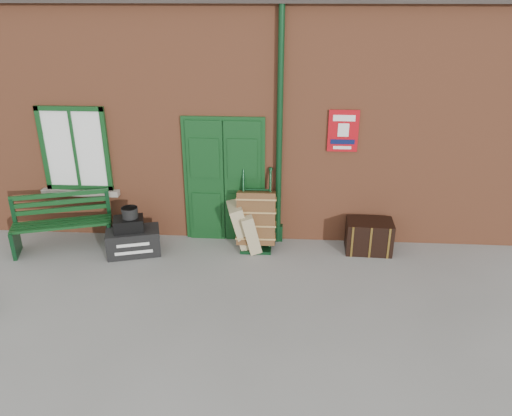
# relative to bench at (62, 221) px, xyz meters

# --- Properties ---
(ground) EXTENTS (80.00, 80.00, 0.00)m
(ground) POSITION_rel_bench_xyz_m (3.08, -0.93, -0.51)
(ground) COLOR gray
(ground) RESTS_ON ground
(station_building) EXTENTS (10.30, 4.30, 4.36)m
(station_building) POSITION_rel_bench_xyz_m (3.08, 2.57, 1.65)
(station_building) COLOR #974F30
(station_building) RESTS_ON ground
(bench) EXTENTS (1.72, 0.97, 1.02)m
(bench) POSITION_rel_bench_xyz_m (0.00, 0.00, 0.00)
(bench) COLOR #103B17
(bench) RESTS_ON ground
(houdini_trunk) EXTENTS (0.99, 0.72, 0.44)m
(houdini_trunk) POSITION_rel_bench_xyz_m (1.27, -0.14, -0.29)
(houdini_trunk) COLOR black
(houdini_trunk) RESTS_ON ground
(strongbox) EXTENTS (0.57, 0.48, 0.22)m
(strongbox) POSITION_rel_bench_xyz_m (1.22, -0.14, 0.05)
(strongbox) COLOR black
(strongbox) RESTS_ON houdini_trunk
(hatbox) EXTENTS (0.33, 0.33, 0.18)m
(hatbox) POSITION_rel_bench_xyz_m (1.25, -0.11, 0.25)
(hatbox) COLOR black
(hatbox) RESTS_ON strongbox
(suitcase_back) EXTENTS (0.54, 0.65, 0.83)m
(suitcase_back) POSITION_rel_bench_xyz_m (3.08, 0.24, -0.10)
(suitcase_back) COLOR tan
(suitcase_back) RESTS_ON ground
(suitcase_front) EXTENTS (0.46, 0.58, 0.71)m
(suitcase_front) POSITION_rel_bench_xyz_m (3.26, 0.14, -0.16)
(suitcase_front) COLOR tan
(suitcase_front) RESTS_ON ground
(porter_trolley) EXTENTS (0.67, 0.73, 1.37)m
(porter_trolley) POSITION_rel_bench_xyz_m (3.36, 0.30, 0.02)
(porter_trolley) COLOR black
(porter_trolley) RESTS_ON ground
(dark_trunk) EXTENTS (0.80, 0.54, 0.56)m
(dark_trunk) POSITION_rel_bench_xyz_m (5.32, 0.22, -0.23)
(dark_trunk) COLOR black
(dark_trunk) RESTS_ON ground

